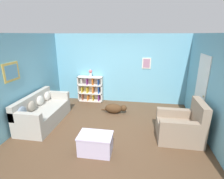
% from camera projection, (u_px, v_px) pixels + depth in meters
% --- Properties ---
extents(ground_plane, '(14.00, 14.00, 0.00)m').
position_uv_depth(ground_plane, '(110.00, 129.00, 4.97)').
color(ground_plane, brown).
extents(wall_back, '(5.60, 0.13, 2.60)m').
position_uv_depth(wall_back, '(120.00, 69.00, 6.69)').
color(wall_back, '#6BADC6').
rests_on(wall_back, ground_plane).
extents(wall_left, '(0.13, 5.00, 2.60)m').
position_uv_depth(wall_left, '(21.00, 81.00, 4.96)').
color(wall_left, '#6BADC6').
rests_on(wall_left, ground_plane).
extents(wall_right, '(0.16, 5.00, 2.60)m').
position_uv_depth(wall_right, '(214.00, 90.00, 4.21)').
color(wall_right, '#6BADC6').
rests_on(wall_right, ground_plane).
extents(couch, '(0.85, 1.87, 0.87)m').
position_uv_depth(couch, '(43.00, 112.00, 5.23)').
color(couch, '#ADA89E').
rests_on(couch, ground_plane).
extents(bookshelf, '(0.98, 0.28, 1.00)m').
position_uv_depth(bookshelf, '(91.00, 89.00, 6.93)').
color(bookshelf, silver).
rests_on(bookshelf, ground_plane).
extents(recliner_chair, '(1.06, 0.91, 1.03)m').
position_uv_depth(recliner_chair, '(182.00, 126.00, 4.41)').
color(recliner_chair, gray).
rests_on(recliner_chair, ground_plane).
extents(coffee_table, '(0.75, 0.50, 0.46)m').
position_uv_depth(coffee_table, '(96.00, 143.00, 3.91)').
color(coffee_table, '#BCB2D1').
rests_on(coffee_table, ground_plane).
extents(dog, '(0.89, 0.30, 0.33)m').
position_uv_depth(dog, '(115.00, 108.00, 5.91)').
color(dog, '#472D19').
rests_on(dog, ground_plane).
extents(vase, '(0.13, 0.13, 0.27)m').
position_uv_depth(vase, '(91.00, 73.00, 6.70)').
color(vase, silver).
rests_on(vase, bookshelf).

